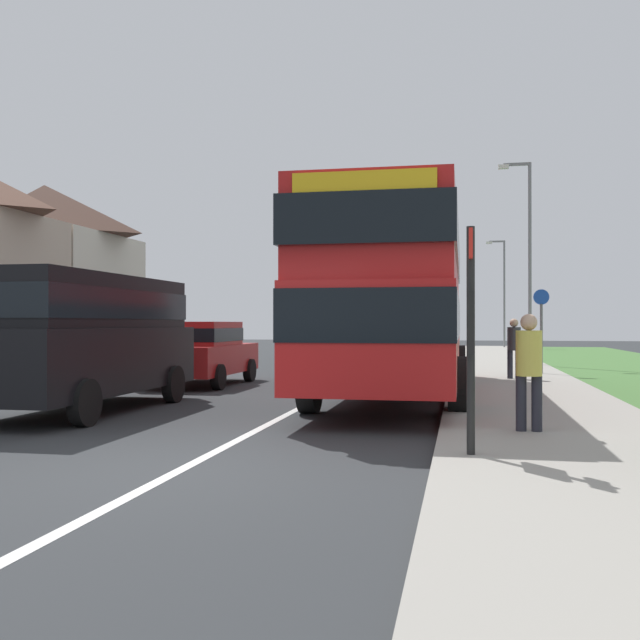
% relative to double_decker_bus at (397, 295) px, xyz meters
% --- Properties ---
extents(ground_plane, '(120.00, 120.00, 0.00)m').
position_rel_double_decker_bus_xyz_m(ground_plane, '(-1.58, -7.79, -2.14)').
color(ground_plane, '#2D3033').
extents(lane_marking_centre, '(0.14, 60.00, 0.01)m').
position_rel_double_decker_bus_xyz_m(lane_marking_centre, '(-1.58, 0.21, -2.14)').
color(lane_marking_centre, silver).
rests_on(lane_marking_centre, ground_plane).
extents(pavement_near_side, '(3.20, 68.00, 0.12)m').
position_rel_double_decker_bus_xyz_m(pavement_near_side, '(2.62, -1.79, -2.08)').
color(pavement_near_side, '#9E998E').
rests_on(pavement_near_side, ground_plane).
extents(double_decker_bus, '(2.80, 10.58, 3.70)m').
position_rel_double_decker_bus_xyz_m(double_decker_bus, '(0.00, 0.00, 0.00)').
color(double_decker_bus, red).
rests_on(double_decker_bus, ground_plane).
extents(parked_van_black, '(2.11, 5.45, 2.37)m').
position_rel_double_decker_bus_xyz_m(parked_van_black, '(-5.16, -3.46, -0.74)').
color(parked_van_black, black).
rests_on(parked_van_black, ground_plane).
extents(parked_car_red, '(1.97, 4.05, 1.59)m').
position_rel_double_decker_bus_xyz_m(parked_car_red, '(-5.12, 2.12, -1.26)').
color(parked_car_red, '#B21E1E').
rests_on(parked_car_red, ground_plane).
extents(pedestrian_at_stop, '(0.34, 0.34, 1.67)m').
position_rel_double_decker_bus_xyz_m(pedestrian_at_stop, '(2.19, -5.15, -1.17)').
color(pedestrian_at_stop, '#23232D').
rests_on(pedestrian_at_stop, ground_plane).
extents(pedestrian_walking_away, '(0.34, 0.34, 1.67)m').
position_rel_double_decker_bus_xyz_m(pedestrian_walking_away, '(2.64, 4.22, -1.17)').
color(pedestrian_walking_away, '#23232D').
rests_on(pedestrian_walking_away, ground_plane).
extents(bus_stop_sign, '(0.09, 0.52, 2.60)m').
position_rel_double_decker_bus_xyz_m(bus_stop_sign, '(1.42, -7.03, -0.60)').
color(bus_stop_sign, black).
rests_on(bus_stop_sign, ground_plane).
extents(cycle_route_sign, '(0.44, 0.08, 2.52)m').
position_rel_double_decker_bus_xyz_m(cycle_route_sign, '(3.54, 6.42, -0.71)').
color(cycle_route_sign, slate).
rests_on(cycle_route_sign, ground_plane).
extents(street_lamp_mid, '(1.14, 0.20, 7.22)m').
position_rel_double_decker_bus_xyz_m(street_lamp_mid, '(3.55, 11.33, 2.02)').
color(street_lamp_mid, slate).
rests_on(street_lamp_mid, ground_plane).
extents(street_lamp_far, '(1.14, 0.20, 6.61)m').
position_rel_double_decker_bus_xyz_m(street_lamp_far, '(3.71, 30.37, 1.70)').
color(street_lamp_far, slate).
rests_on(street_lamp_far, ground_plane).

